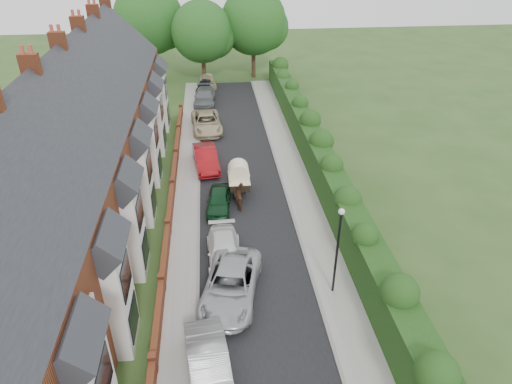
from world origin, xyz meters
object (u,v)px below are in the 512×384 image
at_px(car_silver_a, 209,367).
at_px(car_grey, 205,97).
at_px(car_green, 219,200).
at_px(car_white, 224,252).
at_px(horse_cart, 239,175).
at_px(car_beige, 207,122).
at_px(horse, 241,197).
at_px(car_silver_b, 231,285).
at_px(car_red, 206,158).
at_px(car_black, 205,86).
at_px(lamppost, 338,241).

bearing_deg(car_silver_a, car_grey, 82.69).
relative_size(car_green, car_grey, 0.72).
distance_m(car_white, horse_cart, 7.60).
height_order(car_beige, horse, car_beige).
bearing_deg(car_silver_b, car_red, 107.43).
bearing_deg(horse_cart, horse, -90.00).
relative_size(car_beige, horse_cart, 1.65).
relative_size(car_silver_b, car_white, 1.24).
height_order(car_silver_b, car_grey, car_silver_b).
height_order(car_green, horse_cart, horse_cart).
bearing_deg(car_black, lamppost, -66.88).
bearing_deg(car_white, car_silver_a, -98.34).
xyz_separation_m(car_green, horse, (1.48, 0.12, 0.07)).
distance_m(car_green, horse, 1.49).
distance_m(car_red, horse, 6.34).
bearing_deg(car_grey, car_green, -84.62).
bearing_deg(car_silver_b, car_black, 104.89).
relative_size(lamppost, horse_cart, 1.54).
xyz_separation_m(car_green, car_black, (-0.81, 24.52, -0.00)).
xyz_separation_m(car_green, car_beige, (-0.68, 13.35, 0.13)).
bearing_deg(car_green, lamppost, -51.13).
bearing_deg(car_beige, car_silver_a, -94.82).
height_order(car_silver_b, car_red, car_silver_b).
relative_size(lamppost, car_silver_b, 0.91).
relative_size(car_silver_b, car_green, 1.51).
distance_m(car_green, car_black, 24.54).
bearing_deg(car_grey, car_red, -86.85).
relative_size(car_silver_a, horse, 2.83).
height_order(car_silver_b, car_black, car_silver_b).
distance_m(car_grey, car_black, 4.13).
bearing_deg(lamppost, car_red, 113.58).
height_order(car_grey, horse_cart, horse_cart).
relative_size(car_beige, horse, 3.28).
relative_size(car_grey, horse_cart, 1.55).
bearing_deg(horse_cart, car_silver_a, -98.61).
distance_m(car_silver_a, car_silver_b, 4.98).
bearing_deg(car_white, car_black, 90.49).
bearing_deg(horse_cart, car_grey, 97.08).
distance_m(car_silver_b, horse, 8.55).
xyz_separation_m(car_silver_a, car_green, (0.81, 13.20, -0.14)).
distance_m(lamppost, car_silver_a, 8.27).
height_order(car_red, car_grey, car_red).
bearing_deg(car_white, lamppost, -30.94).
bearing_deg(car_white, car_red, 93.31).
xyz_separation_m(car_silver_b, car_red, (-1.15, 14.40, -0.01)).
relative_size(car_white, car_black, 1.22).
height_order(car_beige, car_grey, car_beige).
bearing_deg(car_beige, car_grey, 86.54).
height_order(car_white, car_beige, car_beige).
bearing_deg(horse_cart, car_red, 119.13).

